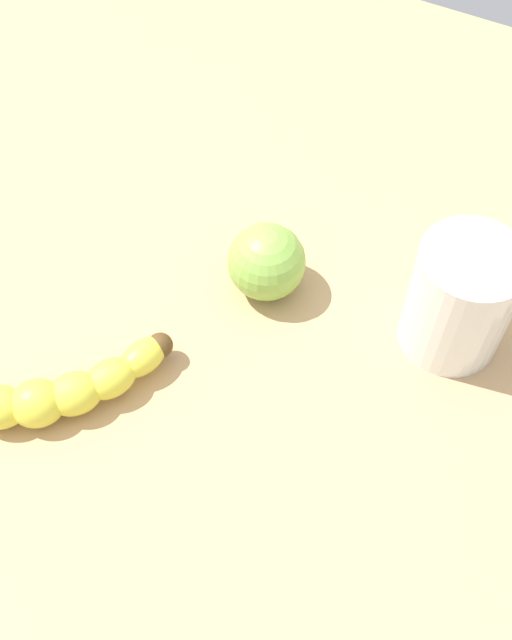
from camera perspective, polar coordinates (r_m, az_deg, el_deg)
The scene contains 4 objects.
wooden_tabletop at distance 60.96cm, azimuth -4.78°, elevation -6.31°, with size 120.00×120.00×3.00cm, color tan.
banana at distance 59.72cm, azimuth -16.51°, elevation -5.36°, with size 17.37×15.27×3.81cm.
smoothie_glass at distance 60.45cm, azimuth 15.38°, elevation 1.41°, with size 8.28×8.28×10.32cm.
green_apple_fruit at distance 62.62cm, azimuth 1.19°, elevation 4.34°, with size 6.68×6.68×6.68cm, color #84B747.
Camera 1 is at (-18.39, 22.92, 54.91)cm, focal length 41.61 mm.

